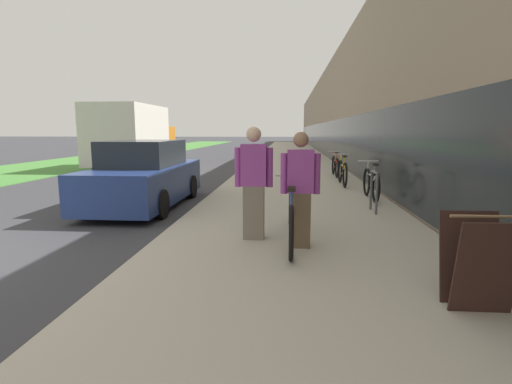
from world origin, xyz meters
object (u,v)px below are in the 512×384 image
at_px(cruiser_bike_nearest, 371,184).
at_px(cruiser_bike_farthest, 335,166).
at_px(person_rider, 300,190).
at_px(bike_rack_hoop, 374,187).
at_px(cruiser_bike_middle, 342,172).
at_px(moving_truck, 133,137).
at_px(parked_sedan_curbside, 145,177).
at_px(sandwich_board_sign, 478,262).
at_px(tandem_bicycle, 291,215).
at_px(person_bystander, 254,183).

xyz_separation_m(cruiser_bike_nearest, cruiser_bike_farthest, (-0.30, 4.94, -0.00)).
bearing_deg(cruiser_bike_farthest, person_rider, -99.58).
distance_m(bike_rack_hoop, cruiser_bike_middle, 4.13).
relative_size(cruiser_bike_middle, moving_truck, 0.30).
bearing_deg(parked_sedan_curbside, sandwich_board_sign, -45.99).
distance_m(tandem_bicycle, sandwich_board_sign, 2.82).
xyz_separation_m(parked_sedan_curbside, moving_truck, (-4.11, 9.71, 0.78)).
distance_m(bike_rack_hoop, cruiser_bike_nearest, 1.58).
height_order(cruiser_bike_middle, cruiser_bike_farthest, cruiser_bike_middle).
height_order(person_rider, cruiser_bike_nearest, person_rider).
bearing_deg(tandem_bicycle, bike_rack_hoop, 53.17).
bearing_deg(cruiser_bike_nearest, moving_truck, 136.64).
relative_size(bike_rack_hoop, cruiser_bike_farthest, 0.46).
distance_m(person_rider, sandwich_board_sign, 2.51).
height_order(person_bystander, cruiser_bike_farthest, person_bystander).
xyz_separation_m(tandem_bicycle, bike_rack_hoop, (1.71, 2.29, 0.12)).
xyz_separation_m(bike_rack_hoop, cruiser_bike_farthest, (-0.05, 6.50, -0.13)).
distance_m(cruiser_bike_nearest, cruiser_bike_farthest, 4.95).
distance_m(person_rider, parked_sedan_curbside, 4.93).
bearing_deg(moving_truck, cruiser_bike_middle, -34.97).
bearing_deg(moving_truck, tandem_bicycle, -59.58).
bearing_deg(tandem_bicycle, parked_sedan_curbside, 137.81).
height_order(person_bystander, moving_truck, moving_truck).
distance_m(tandem_bicycle, parked_sedan_curbside, 4.60).
bearing_deg(sandwich_board_sign, person_rider, 130.42).
relative_size(cruiser_bike_farthest, moving_truck, 0.30).
relative_size(tandem_bicycle, cruiser_bike_middle, 1.45).
relative_size(cruiser_bike_middle, cruiser_bike_farthest, 1.02).
bearing_deg(cruiser_bike_middle, tandem_bicycle, -104.16).
xyz_separation_m(person_bystander, cruiser_bike_farthest, (2.24, 8.73, -0.48)).
relative_size(cruiser_bike_farthest, sandwich_board_sign, 2.02).
bearing_deg(person_bystander, parked_sedan_curbside, 133.06).
bearing_deg(tandem_bicycle, person_rider, -70.10).
bearing_deg(cruiser_bike_nearest, cruiser_bike_farthest, 93.51).
relative_size(bike_rack_hoop, parked_sedan_curbside, 0.20).
height_order(tandem_bicycle, cruiser_bike_middle, cruiser_bike_middle).
bearing_deg(cruiser_bike_nearest, person_rider, -113.79).
bearing_deg(sandwich_board_sign, bike_rack_hoop, 90.23).
relative_size(cruiser_bike_middle, parked_sedan_curbside, 0.43).
bearing_deg(person_bystander, person_rider, -29.69).
xyz_separation_m(cruiser_bike_nearest, parked_sedan_curbside, (-5.37, -0.76, 0.20)).
relative_size(person_bystander, cruiser_bike_nearest, 0.94).
xyz_separation_m(cruiser_bike_middle, moving_truck, (-9.13, 6.39, 0.98)).
relative_size(cruiser_bike_nearest, sandwich_board_sign, 2.03).
bearing_deg(parked_sedan_curbside, bike_rack_hoop, -8.86).
relative_size(person_bystander, bike_rack_hoop, 2.03).
xyz_separation_m(cruiser_bike_farthest, parked_sedan_curbside, (-5.07, -5.70, 0.21)).
xyz_separation_m(person_rider, sandwich_board_sign, (1.61, -1.89, -0.38)).
distance_m(person_bystander, parked_sedan_curbside, 4.16).
relative_size(tandem_bicycle, cruiser_bike_nearest, 1.47).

